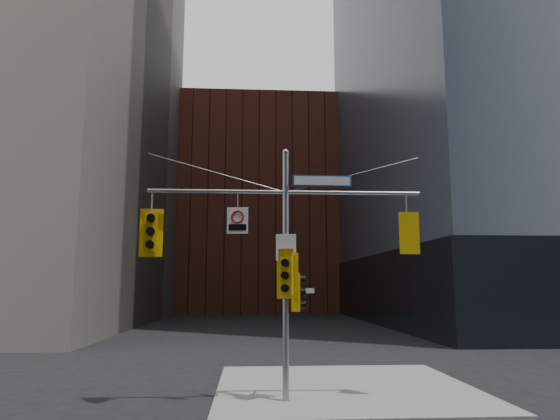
{
  "coord_description": "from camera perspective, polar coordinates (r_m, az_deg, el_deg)",
  "views": [
    {
      "loc": [
        -1.03,
        -12.32,
        3.27
      ],
      "look_at": [
        -0.16,
        2.0,
        5.47
      ],
      "focal_mm": 32.0,
      "sensor_mm": 36.0,
      "label": 1
    }
  ],
  "objects": [
    {
      "name": "traffic_light_pole_front",
      "position": [
        14.09,
        0.75,
        -7.5
      ],
      "size": [
        0.6,
        0.57,
        1.29
      ],
      "rotation": [
        0.0,
        0.0,
        -0.26
      ],
      "color": "#E2AF0B",
      "rests_on": "ground"
    },
    {
      "name": "traffic_light_pole_side",
      "position": [
        14.38,
        1.97,
        -9.38
      ],
      "size": [
        0.42,
        0.36,
        1.07
      ],
      "rotation": [
        0.0,
        0.0,
        1.54
      ],
      "color": "#E2AF0B",
      "rests_on": "ground"
    },
    {
      "name": "traffic_light_west_arm",
      "position": [
        14.68,
        -14.54,
        -2.45
      ],
      "size": [
        0.66,
        0.56,
        1.39
      ],
      "rotation": [
        0.0,
        0.0,
        0.12
      ],
      "color": "#E2AF0B",
      "rests_on": "ground"
    },
    {
      "name": "street_blade_ns",
      "position": [
        14.82,
        0.54,
        -10.81
      ],
      "size": [
        0.08,
        0.78,
        0.16
      ],
      "rotation": [
        0.0,
        0.0,
        -0.06
      ],
      "color": "#145926",
      "rests_on": "ground"
    },
    {
      "name": "regulatory_sign_pole",
      "position": [
        14.28,
        0.69,
        -4.36
      ],
      "size": [
        0.58,
        0.08,
        0.76
      ],
      "rotation": [
        0.0,
        0.0,
        -0.08
      ],
      "color": "silver",
      "rests_on": "ground"
    },
    {
      "name": "regulatory_sign_arm",
      "position": [
        14.42,
        -4.87,
        -1.09
      ],
      "size": [
        0.61,
        0.12,
        0.76
      ],
      "rotation": [
        0.0,
        0.0,
        -0.11
      ],
      "color": "silver",
      "rests_on": "ground"
    },
    {
      "name": "traffic_light_east_arm",
      "position": [
        15.12,
        14.37,
        -2.63
      ],
      "size": [
        0.59,
        0.45,
        1.23
      ],
      "rotation": [
        0.0,
        0.0,
        3.14
      ],
      "color": "#E2AF0B",
      "rests_on": "ground"
    },
    {
      "name": "street_sign_blade",
      "position": [
        14.8,
        4.83,
        3.33
      ],
      "size": [
        1.77,
        0.07,
        0.34
      ],
      "rotation": [
        0.0,
        0.0,
        0.01
      ],
      "color": "navy",
      "rests_on": "ground"
    },
    {
      "name": "signal_assembly",
      "position": [
        14.4,
        0.65,
        -4.14
      ],
      "size": [
        8.0,
        0.8,
        7.3
      ],
      "color": "#94969C",
      "rests_on": "ground"
    },
    {
      "name": "street_blade_ew",
      "position": [
        14.4,
        2.47,
        -9.21
      ],
      "size": [
        0.74,
        0.06,
        0.15
      ],
      "rotation": [
        0.0,
        0.0,
        0.04
      ],
      "color": "silver",
      "rests_on": "ground"
    },
    {
      "name": "brick_midrise",
      "position": [
        71.14,
        -2.59,
        -0.02
      ],
      "size": [
        26.0,
        20.0,
        28.0
      ],
      "primitive_type": "cube",
      "color": "brown",
      "rests_on": "ground"
    },
    {
      "name": "sidewalk_corner",
      "position": [
        16.9,
        7.36,
        -19.54
      ],
      "size": [
        8.0,
        8.0,
        0.15
      ],
      "primitive_type": "cube",
      "color": "gray",
      "rests_on": "ground"
    }
  ]
}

